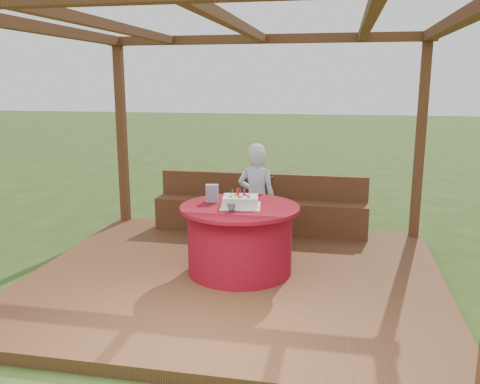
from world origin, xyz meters
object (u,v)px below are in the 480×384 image
elderly_woman (256,196)px  gift_bag (212,193)px  drinking_glass (232,208)px  table (240,239)px  bench (260,212)px  birthday_cake (241,201)px  chair (257,207)px

elderly_woman → gift_bag: 0.85m
elderly_woman → drinking_glass: bearing=-93.8°
table → elderly_woman: (0.04, 0.88, 0.29)m
bench → elderly_woman: 0.87m
elderly_woman → birthday_cake: 0.89m
bench → drinking_glass: (-0.00, -1.90, 0.54)m
table → gift_bag: gift_bag is taller
table → chair: 1.11m
chair → gift_bag: gift_bag is taller
drinking_glass → table: bearing=82.2°
birthday_cake → drinking_glass: 0.26m
table → drinking_glass: size_ratio=14.66×
birthday_cake → drinking_glass: bearing=-99.9°
elderly_woman → gift_bag: bearing=-117.9°
birthday_cake → gift_bag: (-0.36, 0.15, 0.04)m
chair → bench: bearing=94.6°
elderly_woman → drinking_glass: 1.15m
table → gift_bag: size_ratio=6.67×
table → gift_bag: bearing=158.1°
gift_bag → drinking_glass: (0.31, -0.40, -0.06)m
bench → table: size_ratio=2.28×
chair → gift_bag: (-0.36, -0.96, 0.38)m
table → chair: size_ratio=1.53×
elderly_woman → birthday_cake: bearing=-92.0°
elderly_woman → drinking_glass: size_ratio=14.99×
chair → table: bearing=-90.6°
birthday_cake → gift_bag: gift_bag is taller
birthday_cake → chair: bearing=89.9°
bench → gift_bag: size_ratio=15.19×
chair → birthday_cake: birthday_cake is taller
gift_bag → bench: bearing=68.6°
bench → elderly_woman: (0.07, -0.76, 0.41)m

